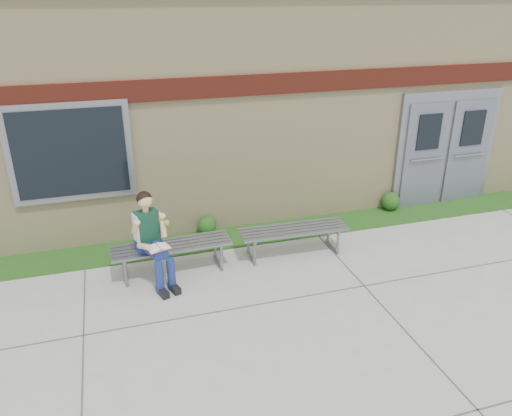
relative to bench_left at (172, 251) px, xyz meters
name	(u,v)px	position (x,y,z in m)	size (l,w,h in m)	color
ground	(315,317)	(1.67, -1.75, -0.37)	(80.00, 80.00, 0.00)	#9E9E99
grass_strip	(259,234)	(1.67, 0.85, -0.36)	(16.00, 0.80, 0.02)	#124314
school_building	(214,85)	(1.67, 4.23, 1.74)	(16.20, 6.22, 4.20)	beige
bench_left	(172,251)	(0.00, 0.00, 0.00)	(1.84, 0.56, 0.47)	slate
bench_right	(293,234)	(2.00, 0.00, -0.01)	(1.80, 0.55, 0.46)	slate
girl	(152,238)	(-0.29, -0.21, 0.37)	(0.61, 0.89, 1.41)	navy
shrub_mid	(207,225)	(0.77, 1.10, -0.18)	(0.33, 0.33, 0.33)	#124314
shrub_east	(391,201)	(4.49, 1.10, -0.16)	(0.36, 0.36, 0.36)	#124314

